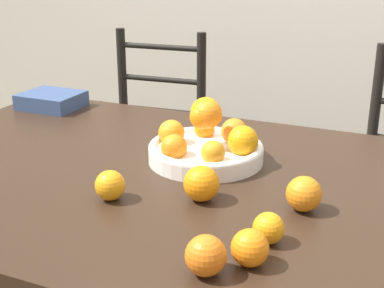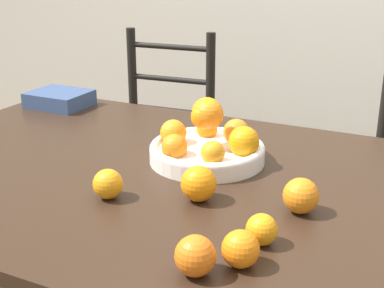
{
  "view_description": "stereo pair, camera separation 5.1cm",
  "coord_description": "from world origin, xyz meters",
  "px_view_note": "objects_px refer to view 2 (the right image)",
  "views": [
    {
      "loc": [
        0.47,
        -1.14,
        1.29
      ],
      "look_at": [
        -0.04,
        0.03,
        0.83
      ],
      "focal_mm": 50.0,
      "sensor_mm": 36.0,
      "label": 1
    },
    {
      "loc": [
        0.52,
        -1.12,
        1.29
      ],
      "look_at": [
        -0.04,
        0.03,
        0.83
      ],
      "focal_mm": 50.0,
      "sensor_mm": 36.0,
      "label": 2
    }
  ],
  "objects_px": {
    "orange_loose_3": "(195,256)",
    "book_stack": "(60,99)",
    "orange_loose_0": "(301,196)",
    "orange_loose_5": "(241,249)",
    "orange_loose_1": "(108,184)",
    "fruit_bowl": "(208,144)",
    "orange_loose_2": "(199,184)",
    "orange_loose_4": "(262,230)",
    "chair_left": "(158,150)"
  },
  "relations": [
    {
      "from": "orange_loose_2",
      "to": "orange_loose_0",
      "type": "bearing_deg",
      "value": 10.9
    },
    {
      "from": "book_stack",
      "to": "fruit_bowl",
      "type": "bearing_deg",
      "value": -20.04
    },
    {
      "from": "orange_loose_0",
      "to": "orange_loose_5",
      "type": "height_order",
      "value": "orange_loose_0"
    },
    {
      "from": "orange_loose_1",
      "to": "orange_loose_4",
      "type": "bearing_deg",
      "value": -6.34
    },
    {
      "from": "fruit_bowl",
      "to": "orange_loose_5",
      "type": "xyz_separation_m",
      "value": [
        0.27,
        -0.45,
        -0.02
      ]
    },
    {
      "from": "fruit_bowl",
      "to": "orange_loose_2",
      "type": "relative_size",
      "value": 3.77
    },
    {
      "from": "orange_loose_1",
      "to": "book_stack",
      "type": "relative_size",
      "value": 0.34
    },
    {
      "from": "orange_loose_3",
      "to": "book_stack",
      "type": "xyz_separation_m",
      "value": [
        -0.92,
        0.77,
        -0.01
      ]
    },
    {
      "from": "orange_loose_1",
      "to": "orange_loose_0",
      "type": "bearing_deg",
      "value": 16.4
    },
    {
      "from": "fruit_bowl",
      "to": "orange_loose_3",
      "type": "relative_size",
      "value": 4.19
    },
    {
      "from": "orange_loose_4",
      "to": "book_stack",
      "type": "distance_m",
      "value": 1.17
    },
    {
      "from": "orange_loose_1",
      "to": "orange_loose_5",
      "type": "height_order",
      "value": "same"
    },
    {
      "from": "orange_loose_0",
      "to": "chair_left",
      "type": "distance_m",
      "value": 1.25
    },
    {
      "from": "orange_loose_0",
      "to": "orange_loose_1",
      "type": "xyz_separation_m",
      "value": [
        -0.42,
        -0.12,
        -0.0
      ]
    },
    {
      "from": "orange_loose_5",
      "to": "book_stack",
      "type": "height_order",
      "value": "orange_loose_5"
    },
    {
      "from": "orange_loose_1",
      "to": "orange_loose_2",
      "type": "xyz_separation_m",
      "value": [
        0.19,
        0.08,
        0.01
      ]
    },
    {
      "from": "orange_loose_5",
      "to": "orange_loose_2",
      "type": "bearing_deg",
      "value": 130.84
    },
    {
      "from": "orange_loose_1",
      "to": "orange_loose_3",
      "type": "xyz_separation_m",
      "value": [
        0.32,
        -0.19,
        0.0
      ]
    },
    {
      "from": "orange_loose_2",
      "to": "chair_left",
      "type": "xyz_separation_m",
      "value": [
        -0.62,
        0.91,
        -0.32
      ]
    },
    {
      "from": "orange_loose_4",
      "to": "orange_loose_0",
      "type": "bearing_deg",
      "value": 79.06
    },
    {
      "from": "orange_loose_0",
      "to": "orange_loose_2",
      "type": "bearing_deg",
      "value": -169.1
    },
    {
      "from": "orange_loose_3",
      "to": "book_stack",
      "type": "height_order",
      "value": "orange_loose_3"
    },
    {
      "from": "orange_loose_0",
      "to": "orange_loose_4",
      "type": "distance_m",
      "value": 0.17
    },
    {
      "from": "orange_loose_3",
      "to": "book_stack",
      "type": "relative_size",
      "value": 0.36
    },
    {
      "from": "orange_loose_0",
      "to": "chair_left",
      "type": "relative_size",
      "value": 0.08
    },
    {
      "from": "orange_loose_4",
      "to": "chair_left",
      "type": "distance_m",
      "value": 1.35
    },
    {
      "from": "orange_loose_1",
      "to": "orange_loose_2",
      "type": "relative_size",
      "value": 0.85
    },
    {
      "from": "orange_loose_2",
      "to": "orange_loose_3",
      "type": "xyz_separation_m",
      "value": [
        0.12,
        -0.27,
        -0.0
      ]
    },
    {
      "from": "fruit_bowl",
      "to": "orange_loose_0",
      "type": "bearing_deg",
      "value": -31.65
    },
    {
      "from": "fruit_bowl",
      "to": "book_stack",
      "type": "xyz_separation_m",
      "value": [
        -0.72,
        0.26,
        -0.02
      ]
    },
    {
      "from": "orange_loose_5",
      "to": "chair_left",
      "type": "bearing_deg",
      "value": 125.73
    },
    {
      "from": "orange_loose_3",
      "to": "orange_loose_4",
      "type": "relative_size",
      "value": 1.18
    },
    {
      "from": "orange_loose_0",
      "to": "book_stack",
      "type": "relative_size",
      "value": 0.38
    },
    {
      "from": "orange_loose_4",
      "to": "book_stack",
      "type": "height_order",
      "value": "orange_loose_4"
    },
    {
      "from": "fruit_bowl",
      "to": "book_stack",
      "type": "relative_size",
      "value": 1.5
    },
    {
      "from": "orange_loose_1",
      "to": "orange_loose_4",
      "type": "relative_size",
      "value": 1.11
    },
    {
      "from": "fruit_bowl",
      "to": "orange_loose_3",
      "type": "distance_m",
      "value": 0.54
    },
    {
      "from": "orange_loose_0",
      "to": "book_stack",
      "type": "bearing_deg",
      "value": 156.24
    },
    {
      "from": "fruit_bowl",
      "to": "orange_loose_4",
      "type": "relative_size",
      "value": 4.95
    },
    {
      "from": "orange_loose_5",
      "to": "book_stack",
      "type": "bearing_deg",
      "value": 144.27
    },
    {
      "from": "orange_loose_2",
      "to": "book_stack",
      "type": "bearing_deg",
      "value": 148.26
    },
    {
      "from": "orange_loose_5",
      "to": "orange_loose_3",
      "type": "bearing_deg",
      "value": -135.91
    },
    {
      "from": "orange_loose_5",
      "to": "book_stack",
      "type": "relative_size",
      "value": 0.34
    },
    {
      "from": "orange_loose_2",
      "to": "orange_loose_4",
      "type": "distance_m",
      "value": 0.23
    },
    {
      "from": "orange_loose_1",
      "to": "orange_loose_5",
      "type": "distance_m",
      "value": 0.4
    },
    {
      "from": "orange_loose_0",
      "to": "orange_loose_4",
      "type": "bearing_deg",
      "value": -100.94
    },
    {
      "from": "orange_loose_1",
      "to": "book_stack",
      "type": "xyz_separation_m",
      "value": [
        -0.61,
        0.57,
        -0.01
      ]
    },
    {
      "from": "fruit_bowl",
      "to": "orange_loose_4",
      "type": "xyz_separation_m",
      "value": [
        0.27,
        -0.36,
        -0.02
      ]
    },
    {
      "from": "orange_loose_4",
      "to": "book_stack",
      "type": "relative_size",
      "value": 0.3
    },
    {
      "from": "orange_loose_2",
      "to": "orange_loose_3",
      "type": "relative_size",
      "value": 1.11
    }
  ]
}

